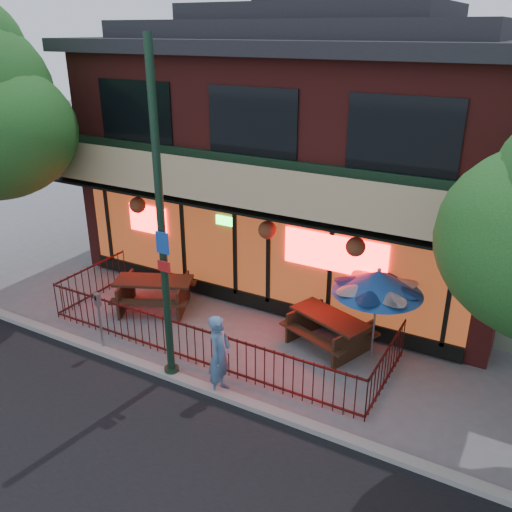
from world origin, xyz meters
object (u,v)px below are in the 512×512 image
Objects in this scene: picnic_table_left at (154,290)px; patio_umbrella at (378,282)px; parking_meter_near at (99,313)px; street_light at (162,242)px; picnic_table_right at (329,326)px; pedestrian at (220,355)px.

patio_umbrella is (5.88, 0.56, 1.38)m from picnic_table_left.
parking_meter_near is (0.26, -2.24, 0.45)m from picnic_table_left.
street_light is 2.94m from parking_meter_near.
pedestrian is (-1.30, -2.75, 0.35)m from picnic_table_right.
patio_umbrella is (3.60, 2.80, -1.20)m from street_light.
picnic_table_right is 1.76m from patio_umbrella.
pedestrian is 3.26m from parking_meter_near.
picnic_table_right is at bearing 47.85° from street_light.
patio_umbrella is at bearing 5.40° from picnic_table_left.
picnic_table_left is at bearing -174.60° from patio_umbrella.
picnic_table_left is 4.86m from picnic_table_right.
street_light reaches higher than patio_umbrella.
pedestrian is at bearing 2.45° from street_light.
patio_umbrella is 6.35m from parking_meter_near.
street_light reaches higher than pedestrian.
picnic_table_left reaches higher than picnic_table_right.
street_light is 3.04× the size of picnic_table_right.
patio_umbrella is 1.28× the size of pedestrian.
picnic_table_right is 1.01× the size of patio_umbrella.
picnic_table_right is 1.54× the size of parking_meter_near.
picnic_table_left is at bearing 96.70° from parking_meter_near.
picnic_table_left is 2.30m from parking_meter_near.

